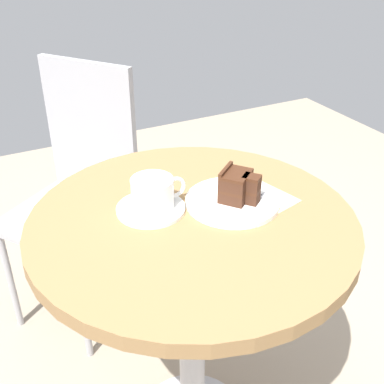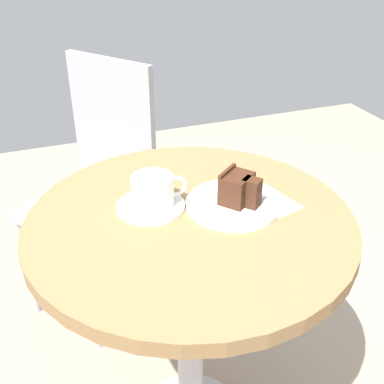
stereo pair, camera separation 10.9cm
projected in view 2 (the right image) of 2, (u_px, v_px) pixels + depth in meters
The scene contains 9 objects.
cafe_table at pixel (190, 261), 1.15m from camera, with size 0.74×0.74×0.75m.
saucer at pixel (151, 206), 1.11m from camera, with size 0.16×0.16×0.01m.
coffee_cup at pixel (153, 190), 1.09m from camera, with size 0.13×0.10×0.07m.
teaspoon at pixel (132, 202), 1.11m from camera, with size 0.02×0.11×0.00m.
cake_plate at pixel (233, 204), 1.12m from camera, with size 0.22×0.22×0.01m.
cake_slice at pixel (239, 189), 1.10m from camera, with size 0.10×0.10×0.08m.
fork at pixel (255, 197), 1.13m from camera, with size 0.10×0.13×0.00m.
napkin at pixel (252, 204), 1.12m from camera, with size 0.22×0.20×0.00m.
cafe_chair at pixel (101, 173), 1.71m from camera, with size 0.53×0.53×0.93m.
Camera 2 is at (-0.31, -0.85, 1.35)m, focal length 45.00 mm.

